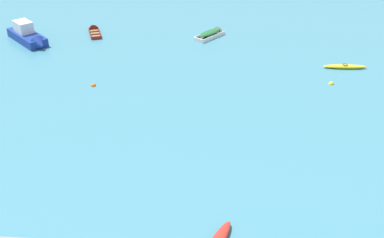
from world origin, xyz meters
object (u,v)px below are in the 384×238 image
Objects in this scene: mooring_buoy_midfield at (93,86)px; motor_launch_deep_blue_near_right at (29,36)px; mooring_buoy_central at (331,84)px; rowboat_maroon_distant_center at (94,30)px; kayak_yellow_outer_left at (345,66)px; rowboat_white_center at (213,33)px.

motor_launch_deep_blue_near_right is at bearing 130.30° from mooring_buoy_midfield.
rowboat_maroon_distant_center is at bearing 150.87° from mooring_buoy_central.
kayak_yellow_outer_left is 8.79× the size of mooring_buoy_midfield.
mooring_buoy_central is (23.44, -7.62, -0.53)m from motor_launch_deep_blue_near_right.
mooring_buoy_midfield is 0.97× the size of mooring_buoy_central.
motor_launch_deep_blue_near_right reaches higher than rowboat_maroon_distant_center.
mooring_buoy_central is (18.56, -10.34, -0.13)m from rowboat_maroon_distant_center.
mooring_buoy_central reaches higher than mooring_buoy_midfield.
motor_launch_deep_blue_near_right is 24.66m from mooring_buoy_central.
rowboat_maroon_distant_center is 21.56m from kayak_yellow_outer_left.
motor_launch_deep_blue_near_right reaches higher than mooring_buoy_central.
rowboat_white_center is 11.78m from kayak_yellow_outer_left.
mooring_buoy_midfield is at bearing -79.28° from rowboat_maroon_distant_center.
kayak_yellow_outer_left is 3.20m from mooring_buoy_central.
motor_launch_deep_blue_near_right is 13.26× the size of mooring_buoy_midfield.
kayak_yellow_outer_left is 18.41m from mooring_buoy_midfield.
kayak_yellow_outer_left is (9.63, -6.80, -0.12)m from rowboat_white_center.
motor_launch_deep_blue_near_right reaches higher than mooring_buoy_midfield.
rowboat_maroon_distant_center is at bearing 175.70° from rowboat_white_center.
motor_launch_deep_blue_near_right is at bearing 169.00° from kayak_yellow_outer_left.
motor_launch_deep_blue_near_right reaches higher than kayak_yellow_outer_left.
rowboat_white_center is 13.21m from mooring_buoy_midfield.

